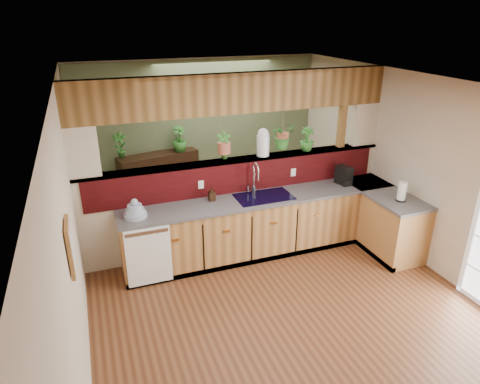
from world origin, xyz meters
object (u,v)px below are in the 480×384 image
object	(u,v)px
dish_stack	(135,211)
paper_towel	(402,192)
glass_jar	(263,142)
soap_dispenser	(212,194)
coffee_maker	(344,176)
faucet	(255,177)
shelving_console	(160,179)

from	to	relation	value
dish_stack	paper_towel	distance (m)	3.65
paper_towel	glass_jar	world-z (taller)	glass_jar
glass_jar	dish_stack	bearing A→B (deg)	-168.21
soap_dispenser	coffee_maker	size ratio (longest dim) A/B	0.70
dish_stack	soap_dispenser	distance (m)	1.09
dish_stack	coffee_maker	xyz separation A→B (m)	(3.16, 0.06, 0.05)
faucet	coffee_maker	size ratio (longest dim) A/B	1.70
shelving_console	soap_dispenser	bearing A→B (deg)	-92.96
dish_stack	shelving_console	distance (m)	2.46
coffee_maker	shelving_console	world-z (taller)	coffee_maker
paper_towel	shelving_console	size ratio (longest dim) A/B	0.21
faucet	shelving_console	size ratio (longest dim) A/B	0.33
paper_towel	glass_jar	size ratio (longest dim) A/B	0.73
dish_stack	paper_towel	bearing A→B (deg)	-12.07
dish_stack	glass_jar	distance (m)	2.08
faucet	glass_jar	world-z (taller)	glass_jar
paper_towel	glass_jar	bearing A→B (deg)	144.15
soap_dispenser	paper_towel	distance (m)	2.66
dish_stack	soap_dispenser	size ratio (longest dim) A/B	1.48
faucet	paper_towel	bearing A→B (deg)	-27.38
shelving_console	dish_stack	bearing A→B (deg)	-119.84
coffee_maker	glass_jar	world-z (taller)	glass_jar
coffee_maker	paper_towel	size ratio (longest dim) A/B	0.94
glass_jar	shelving_console	xyz separation A→B (m)	(-1.24, 1.90, -1.10)
coffee_maker	glass_jar	bearing A→B (deg)	147.64
faucet	paper_towel	world-z (taller)	faucet
paper_towel	shelving_console	distance (m)	4.23
shelving_console	coffee_maker	bearing A→B (deg)	-55.33
dish_stack	glass_jar	xyz separation A→B (m)	(1.95, 0.41, 0.62)
glass_jar	shelving_console	size ratio (longest dim) A/B	0.28
coffee_maker	shelving_console	size ratio (longest dim) A/B	0.19
soap_dispenser	coffee_maker	bearing A→B (deg)	-2.99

